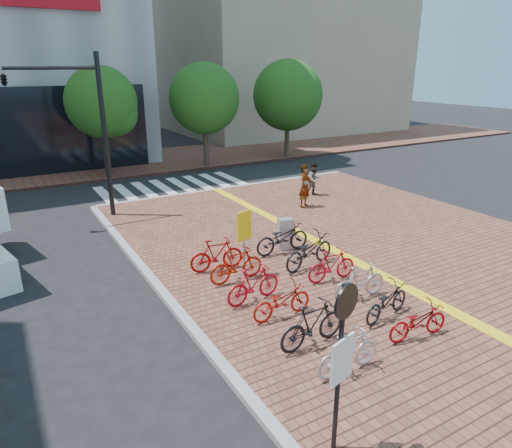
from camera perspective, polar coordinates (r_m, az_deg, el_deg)
ground at (r=12.75m, az=10.20°, el=-9.50°), size 120.00×120.00×0.00m
kerb_north at (r=23.68m, az=-2.91°, el=4.55°), size 14.00×0.25×0.15m
far_sidewalk at (r=30.91m, az=-15.72°, el=7.33°), size 70.00×8.00×0.15m
building_beige at (r=47.83m, az=2.27°, el=22.72°), size 20.00×18.00×18.00m
crosswalk at (r=24.52m, az=-10.28°, el=4.60°), size 7.50×4.00×0.01m
street_trees at (r=28.77m, az=-4.48°, el=15.24°), size 16.20×4.60×6.35m
bike_0 at (r=9.68m, az=11.53°, el=-15.46°), size 1.55×0.45×0.93m
bike_1 at (r=10.33m, az=7.08°, el=-12.35°), size 1.78×0.59×1.05m
bike_2 at (r=11.38m, az=3.24°, el=-9.59°), size 1.65×0.60×0.87m
bike_3 at (r=12.03m, az=-0.32°, el=-7.53°), size 1.70×0.66×1.00m
bike_4 at (r=13.11m, az=-2.47°, el=-5.13°), size 1.70×0.52×1.02m
bike_5 at (r=13.85m, az=-4.95°, el=-3.84°), size 1.72×0.64×1.01m
bike_6 at (r=11.19m, az=19.59°, el=-11.41°), size 1.64×0.74×0.83m
bike_7 at (r=11.78m, az=16.03°, el=-9.30°), size 1.73×0.89×0.87m
bike_8 at (r=12.49m, az=12.91°, el=-7.05°), size 1.65×0.55×0.98m
bike_9 at (r=13.34m, az=9.44°, el=-5.11°), size 1.61×0.56×0.95m
bike_10 at (r=14.11m, az=6.65°, el=-3.34°), size 2.11×1.10×1.06m
bike_11 at (r=15.10m, az=3.31°, el=-1.75°), size 1.98×0.70×1.03m
pedestrian_a at (r=20.05m, az=6.14°, el=4.75°), size 0.82×0.72×1.88m
pedestrian_b at (r=22.00m, az=7.30°, el=5.55°), size 0.78×0.62×1.55m
utility_box at (r=15.44m, az=3.66°, el=-1.21°), size 0.57×0.49×1.07m
yellow_sign at (r=13.11m, az=-1.45°, el=-0.94°), size 0.54×0.22×2.02m
notice_sign at (r=7.17m, az=10.68°, el=-15.26°), size 0.54×0.20×3.00m
traffic_light_pole at (r=18.97m, az=-23.21°, el=13.23°), size 3.44×1.33×6.41m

